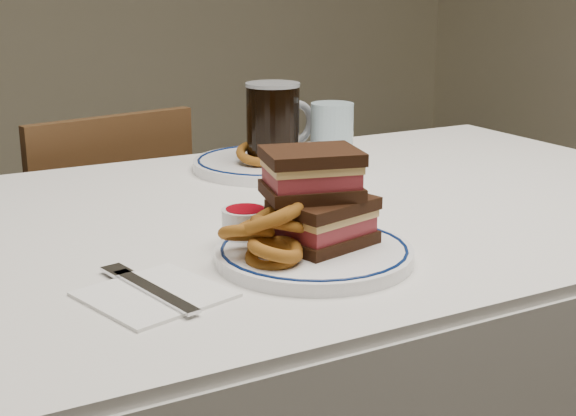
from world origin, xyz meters
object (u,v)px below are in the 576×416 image
chair_far (98,273)px  main_plate (314,253)px  beer_mug (274,127)px  reuben_sandwich (317,197)px  far_plate (268,163)px

chair_far → main_plate: chair_far is taller
beer_mug → reuben_sandwich: bearing=-111.0°
beer_mug → far_plate: bearing=94.9°
main_plate → far_plate: size_ratio=0.89×
chair_far → far_plate: chair_far is taller
beer_mug → main_plate: bearing=-111.8°
reuben_sandwich → far_plate: 0.48m
chair_far → main_plate: (0.04, -0.90, 0.32)m
reuben_sandwich → main_plate: bearing=-130.9°
reuben_sandwich → far_plate: reuben_sandwich is taller
main_plate → beer_mug: (0.18, 0.44, 0.07)m
main_plate → reuben_sandwich: size_ratio=1.71×
far_plate → chair_far: bearing=115.6°
reuben_sandwich → far_plate: size_ratio=0.52×
main_plate → far_plate: (0.18, 0.46, 0.00)m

